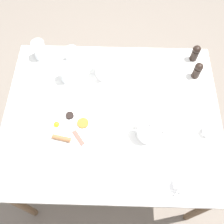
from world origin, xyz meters
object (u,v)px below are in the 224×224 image
teacup_with_saucer_left (181,185)px  salt_grinder (195,53)px  wine_glass_spare (72,56)px  pepper_grinder (198,70)px  fork_by_plate (157,71)px  spoon_for_tea (210,162)px  water_glass_tall (40,50)px  creamer_jug (208,131)px  teapot_near (149,130)px  teapot_far (105,68)px  knife_by_plate (88,178)px  breakfast_plate (70,129)px  water_glass_short (67,73)px  napkin_folded (38,87)px

teacup_with_saucer_left → salt_grinder: bearing=-11.2°
wine_glass_spare → teacup_with_saucer_left: bearing=-141.9°
teacup_with_saucer_left → pepper_grinder: pepper_grinder is taller
fork_by_plate → spoon_for_tea: same height
water_glass_tall → salt_grinder: water_glass_tall is taller
creamer_jug → pepper_grinder: 0.38m
teapot_near → teapot_far: size_ratio=1.00×
teacup_with_saucer_left → knife_by_plate: size_ratio=0.71×
teapot_far → breakfast_plate: bearing=-121.2°
teapot_far → knife_by_plate: 0.66m
water_glass_short → spoon_for_tea: size_ratio=0.86×
teapot_near → knife_by_plate: bearing=31.7°
fork_by_plate → teacup_with_saucer_left: bearing=-174.0°
teapot_near → spoon_for_tea: bearing=147.4°
wine_glass_spare → napkin_folded: bearing=137.1°
water_glass_tall → salt_grinder: 0.97m
salt_grinder → spoon_for_tea: 0.69m
teacup_with_saucer_left → pepper_grinder: (0.68, -0.16, 0.03)m
teapot_near → wine_glass_spare: bearing=-54.7°
breakfast_plate → teapot_far: (0.38, -0.18, 0.05)m
pepper_grinder → salt_grinder: size_ratio=1.00×
salt_grinder → spoon_for_tea: (-0.68, -0.01, -0.06)m
water_glass_tall → wine_glass_spare: bearing=-98.4°
breakfast_plate → spoon_for_tea: size_ratio=2.00×
salt_grinder → creamer_jug: bearing=-178.4°
water_glass_short → wine_glass_spare: size_ratio=1.18×
pepper_grinder → teapot_far: bearing=89.8°
water_glass_tall → spoon_for_tea: 1.19m
water_glass_tall → water_glass_short: 0.25m
teacup_with_saucer_left → creamer_jug: bearing=-30.9°
pepper_grinder → knife_by_plate: bearing=136.5°
teapot_far → fork_by_plate: size_ratio=1.19×
napkin_folded → pepper_grinder: bearing=-83.4°
teacup_with_saucer_left → teapot_near: bearing=28.4°
teapot_far → fork_by_plate: (0.03, -0.32, -0.06)m
spoon_for_tea → salt_grinder: bearing=0.7°
teacup_with_saucer_left → water_glass_short: size_ratio=1.09×
breakfast_plate → knife_by_plate: bearing=-156.3°
breakfast_plate → teapot_far: bearing=-24.9°
water_glass_tall → salt_grinder: (0.01, -0.97, -0.00)m
pepper_grinder → wine_glass_spare: bearing=82.8°
spoon_for_tea → water_glass_short: bearing=57.6°
water_glass_tall → fork_by_plate: 0.75m
wine_glass_spare → teapot_far: bearing=-114.6°
creamer_jug → wine_glass_spare: bearing=58.5°
breakfast_plate → wine_glass_spare: (0.48, 0.03, 0.04)m
water_glass_short → creamer_jug: water_glass_short is taller
water_glass_short → napkin_folded: 0.20m
teapot_far → napkin_folded: bearing=-170.4°
teapot_near → knife_by_plate: (-0.25, 0.31, -0.06)m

